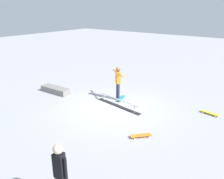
{
  "coord_description": "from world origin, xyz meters",
  "views": [
    {
      "loc": [
        -5.86,
        7.92,
        4.5
      ],
      "look_at": [
        -0.05,
        0.22,
        1.0
      ],
      "focal_mm": 36.63,
      "sensor_mm": 36.0,
      "label": 1
    }
  ],
  "objects_px": {
    "grind_rail": "(118,103)",
    "skater_main": "(118,81)",
    "loose_skateboard_yellow": "(210,113)",
    "skateboard_main": "(121,98)",
    "bystander_black_shirt": "(60,173)",
    "loose_skateboard_orange": "(141,135)",
    "skate_ledge": "(55,90)"
  },
  "relations": [
    {
      "from": "skate_ledge",
      "to": "skateboard_main",
      "type": "bearing_deg",
      "value": -158.65
    },
    {
      "from": "grind_rail",
      "to": "skate_ledge",
      "type": "relative_size",
      "value": 1.51
    },
    {
      "from": "skater_main",
      "to": "bystander_black_shirt",
      "type": "height_order",
      "value": "skater_main"
    },
    {
      "from": "skate_ledge",
      "to": "skater_main",
      "type": "relative_size",
      "value": 1.03
    },
    {
      "from": "bystander_black_shirt",
      "to": "loose_skateboard_yellow",
      "type": "xyz_separation_m",
      "value": [
        -1.44,
        -7.26,
        -0.89
      ]
    },
    {
      "from": "skater_main",
      "to": "loose_skateboard_yellow",
      "type": "distance_m",
      "value": 4.51
    },
    {
      "from": "skateboard_main",
      "to": "loose_skateboard_orange",
      "type": "relative_size",
      "value": 1.13
    },
    {
      "from": "skateboard_main",
      "to": "bystander_black_shirt",
      "type": "bearing_deg",
      "value": -170.93
    },
    {
      "from": "bystander_black_shirt",
      "to": "loose_skateboard_yellow",
      "type": "relative_size",
      "value": 2.09
    },
    {
      "from": "skateboard_main",
      "to": "loose_skateboard_orange",
      "type": "height_order",
      "value": "same"
    },
    {
      "from": "skate_ledge",
      "to": "loose_skateboard_orange",
      "type": "height_order",
      "value": "skate_ledge"
    },
    {
      "from": "loose_skateboard_orange",
      "to": "loose_skateboard_yellow",
      "type": "distance_m",
      "value": 3.78
    },
    {
      "from": "skater_main",
      "to": "loose_skateboard_yellow",
      "type": "bearing_deg",
      "value": -132.52
    },
    {
      "from": "grind_rail",
      "to": "loose_skateboard_yellow",
      "type": "bearing_deg",
      "value": -147.52
    },
    {
      "from": "skater_main",
      "to": "loose_skateboard_orange",
      "type": "xyz_separation_m",
      "value": [
        -2.79,
        2.44,
        -0.93
      ]
    },
    {
      "from": "loose_skateboard_yellow",
      "to": "skateboard_main",
      "type": "bearing_deg",
      "value": 21.79
    },
    {
      "from": "skate_ledge",
      "to": "loose_skateboard_yellow",
      "type": "bearing_deg",
      "value": -163.1
    },
    {
      "from": "grind_rail",
      "to": "skater_main",
      "type": "xyz_separation_m",
      "value": [
        0.52,
        -0.69,
        0.83
      ]
    },
    {
      "from": "skate_ledge",
      "to": "bystander_black_shirt",
      "type": "bearing_deg",
      "value": 141.43
    },
    {
      "from": "skateboard_main",
      "to": "bystander_black_shirt",
      "type": "xyz_separation_m",
      "value": [
        -2.71,
        6.31,
        0.89
      ]
    },
    {
      "from": "skate_ledge",
      "to": "loose_skateboard_orange",
      "type": "bearing_deg",
      "value": 169.34
    },
    {
      "from": "grind_rail",
      "to": "skater_main",
      "type": "bearing_deg",
      "value": -45.1
    },
    {
      "from": "skate_ledge",
      "to": "skater_main",
      "type": "xyz_separation_m",
      "value": [
        -3.35,
        -1.28,
        0.84
      ]
    },
    {
      "from": "bystander_black_shirt",
      "to": "loose_skateboard_orange",
      "type": "xyz_separation_m",
      "value": [
        0.05,
        -3.79,
        -0.89
      ]
    },
    {
      "from": "skate_ledge",
      "to": "skater_main",
      "type": "height_order",
      "value": "skater_main"
    },
    {
      "from": "loose_skateboard_yellow",
      "to": "skater_main",
      "type": "bearing_deg",
      "value": 22.4
    },
    {
      "from": "loose_skateboard_orange",
      "to": "grind_rail",
      "type": "bearing_deg",
      "value": 94.26
    },
    {
      "from": "skate_ledge",
      "to": "loose_skateboard_yellow",
      "type": "height_order",
      "value": "skate_ledge"
    },
    {
      "from": "skateboard_main",
      "to": "loose_skateboard_yellow",
      "type": "bearing_deg",
      "value": -91.21
    },
    {
      "from": "skate_ledge",
      "to": "bystander_black_shirt",
      "type": "height_order",
      "value": "bystander_black_shirt"
    },
    {
      "from": "grind_rail",
      "to": "loose_skateboard_orange",
      "type": "distance_m",
      "value": 2.88
    },
    {
      "from": "skate_ledge",
      "to": "loose_skateboard_orange",
      "type": "distance_m",
      "value": 6.25
    }
  ]
}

